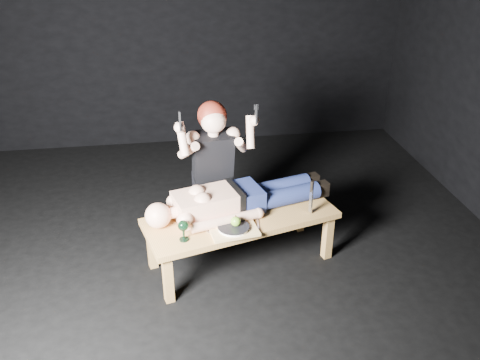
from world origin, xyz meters
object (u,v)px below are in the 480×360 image
at_px(table, 241,239).
at_px(carving_knife, 311,197).
at_px(lying_man, 241,195).
at_px(goblet, 183,231).
at_px(kneeling_woman, 211,168).
at_px(serving_tray, 234,230).

distance_m(table, carving_knife, 0.67).
relative_size(lying_man, carving_knife, 5.17).
height_order(lying_man, carving_knife, carving_knife).
distance_m(lying_man, goblet, 0.62).
distance_m(table, kneeling_woman, 0.67).
distance_m(kneeling_woman, serving_tray, 0.71).
xyz_separation_m(kneeling_woman, goblet, (-0.28, -0.73, -0.14)).
xyz_separation_m(goblet, carving_knife, (1.03, 0.23, 0.06)).
relative_size(kneeling_woman, serving_tray, 3.72).
relative_size(kneeling_woman, carving_knife, 4.59).
bearing_deg(table, kneeling_woman, 97.02).
relative_size(lying_man, goblet, 9.01).
bearing_deg(lying_man, carving_knife, -30.96).
height_order(lying_man, kneeling_woman, kneeling_woman).
bearing_deg(carving_knife, serving_tray, 179.34).
distance_m(lying_man, kneeling_woman, 0.41).
bearing_deg(lying_man, table, -113.54).
xyz_separation_m(table, kneeling_woman, (-0.19, 0.46, 0.44)).
height_order(serving_tray, carving_knife, carving_knife).
bearing_deg(goblet, carving_knife, 12.81).
distance_m(table, serving_tray, 0.33).
height_order(table, carving_knife, carving_knife).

